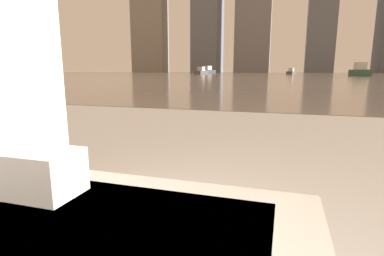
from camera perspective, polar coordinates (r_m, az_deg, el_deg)
The scene contains 7 objects.
towel_stack at distance 1.20m, azimuth -27.41°, elevation -7.46°, with size 0.29×0.19×0.16m.
harbor_water at distance 62.06m, azimuth 16.77°, elevation 9.67°, with size 180.00×110.00×0.01m.
harbor_boat_0 at distance 69.21m, azimuth 18.36°, elevation 10.07°, with size 2.05×3.81×1.36m.
harbor_boat_1 at distance 65.07m, azimuth 1.77°, elevation 10.67°, with size 2.02×4.51×1.63m.
harbor_boat_2 at distance 55.13m, azimuth 29.33°, elevation 9.41°, with size 2.28×5.80×2.14m.
harbor_boat_3 at distance 82.90m, azimuth 3.01°, elevation 10.83°, with size 3.50×5.72×2.03m.
skyline_tower_0 at distance 132.69m, azimuth -8.18°, elevation 22.24°, with size 13.84×7.48×54.03m.
Camera 1 is at (0.67, -0.05, 0.98)m, focal length 28.00 mm.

